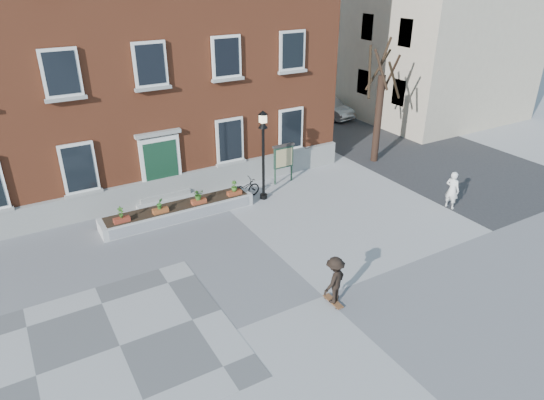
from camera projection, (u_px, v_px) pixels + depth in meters
ground at (323, 296)px, 14.96m from camera, size 100.00×100.00×0.00m
checker_patch at (120, 346)px, 13.02m from camera, size 6.00×6.00×0.01m
bicycle at (243, 189)px, 21.01m from camera, size 1.71×0.75×0.87m
parked_car at (328, 108)px, 32.16m from camera, size 1.71×3.94×1.26m
bystander at (452, 190)px, 20.05m from camera, size 0.50×0.66×1.62m
brick_building at (115, 35)px, 22.12m from camera, size 18.40×10.85×12.60m
planter_assembly at (179, 210)px, 19.49m from camera, size 6.20×1.12×1.15m
bare_tree at (379, 108)px, 24.03m from camera, size 1.83×1.83×6.16m
lamp_post at (263, 143)px, 20.08m from camera, size 0.40×0.40×3.93m
notice_board at (284, 157)px, 22.19m from camera, size 1.10×0.16×1.87m
skateboarder at (335, 280)px, 14.31m from camera, size 1.12×0.90×1.60m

